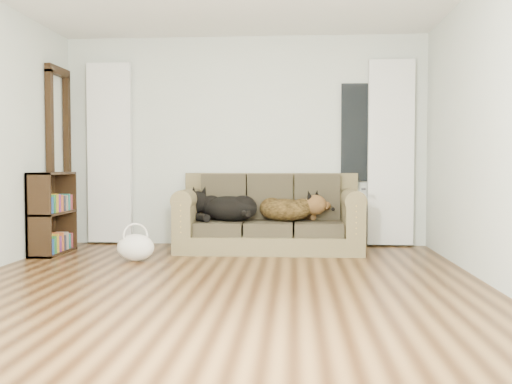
# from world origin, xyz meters

# --- Properties ---
(floor) EXTENTS (5.00, 5.00, 0.00)m
(floor) POSITION_xyz_m (0.00, 0.00, 0.00)
(floor) COLOR #351E0D
(floor) RESTS_ON ground
(wall_back) EXTENTS (4.50, 0.04, 2.60)m
(wall_back) POSITION_xyz_m (0.00, 2.50, 1.30)
(wall_back) COLOR beige
(wall_back) RESTS_ON ground
(wall_right) EXTENTS (0.04, 5.00, 2.60)m
(wall_right) POSITION_xyz_m (2.25, 0.00, 1.30)
(wall_right) COLOR beige
(wall_right) RESTS_ON ground
(curtain_left) EXTENTS (0.55, 0.08, 2.25)m
(curtain_left) POSITION_xyz_m (-1.70, 2.42, 1.15)
(curtain_left) COLOR white
(curtain_left) RESTS_ON ground
(curtain_right) EXTENTS (0.55, 0.08, 2.25)m
(curtain_right) POSITION_xyz_m (1.80, 2.42, 1.15)
(curtain_right) COLOR white
(curtain_right) RESTS_ON ground
(window_pane) EXTENTS (0.50, 0.03, 1.20)m
(window_pane) POSITION_xyz_m (1.45, 2.47, 1.40)
(window_pane) COLOR black
(window_pane) RESTS_ON wall_back
(door_casing) EXTENTS (0.07, 0.60, 2.10)m
(door_casing) POSITION_xyz_m (-2.20, 2.05, 1.05)
(door_casing) COLOR black
(door_casing) RESTS_ON ground
(sofa) EXTENTS (2.12, 0.91, 0.87)m
(sofa) POSITION_xyz_m (0.34, 1.97, 0.45)
(sofa) COLOR brown
(sofa) RESTS_ON floor
(dog_black_lab) EXTENTS (0.86, 0.77, 0.30)m
(dog_black_lab) POSITION_xyz_m (-0.18, 1.96, 0.48)
(dog_black_lab) COLOR black
(dog_black_lab) RESTS_ON sofa
(dog_shepherd) EXTENTS (0.79, 0.70, 0.29)m
(dog_shepherd) POSITION_xyz_m (0.56, 1.96, 0.49)
(dog_shepherd) COLOR black
(dog_shepherd) RESTS_ON sofa
(tv_remote) EXTENTS (0.07, 0.19, 0.02)m
(tv_remote) POSITION_xyz_m (1.40, 1.83, 0.73)
(tv_remote) COLOR black
(tv_remote) RESTS_ON sofa
(tote_bag) EXTENTS (0.44, 0.37, 0.28)m
(tote_bag) POSITION_xyz_m (-1.01, 1.14, 0.16)
(tote_bag) COLOR silver
(tote_bag) RESTS_ON floor
(bookshelf) EXTENTS (0.38, 0.77, 0.92)m
(bookshelf) POSITION_xyz_m (-2.09, 1.59, 0.50)
(bookshelf) COLOR black
(bookshelf) RESTS_ON floor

